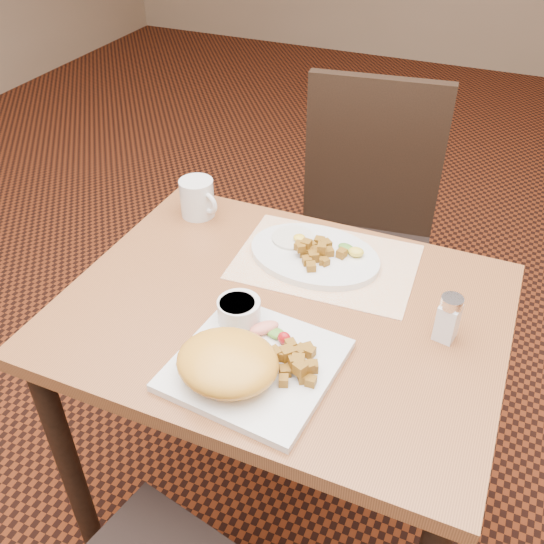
{
  "coord_description": "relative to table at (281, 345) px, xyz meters",
  "views": [
    {
      "loc": [
        0.36,
        -0.88,
        1.57
      ],
      "look_at": [
        -0.03,
        0.02,
        0.82
      ],
      "focal_mm": 40.0,
      "sensor_mm": 36.0,
      "label": 1
    }
  ],
  "objects": [
    {
      "name": "plate_square",
      "position": [
        0.02,
        -0.18,
        0.12
      ],
      "size": [
        0.3,
        0.3,
        0.02
      ],
      "primitive_type": "cube",
      "rotation": [
        0.0,
        0.0,
        -0.09
      ],
      "color": "silver",
      "rests_on": "table"
    },
    {
      "name": "garnish_ov",
      "position": [
        0.08,
        0.21,
        0.14
      ],
      "size": [
        0.07,
        0.05,
        0.02
      ],
      "color": "#387223",
      "rests_on": "plate_oval"
    },
    {
      "name": "salt_shaker",
      "position": [
        0.33,
        0.04,
        0.16
      ],
      "size": [
        0.05,
        0.05,
        0.1
      ],
      "color": "white",
      "rests_on": "table"
    },
    {
      "name": "ground",
      "position": [
        0.0,
        0.0,
        -0.64
      ],
      "size": [
        8.0,
        8.0,
        0.0
      ],
      "primitive_type": "plane",
      "color": "black",
      "rests_on": "ground"
    },
    {
      "name": "garnish_sq",
      "position": [
        0.02,
        -0.1,
        0.14
      ],
      "size": [
        0.09,
        0.06,
        0.03
      ],
      "color": "#387223",
      "rests_on": "plate_square"
    },
    {
      "name": "fried_egg",
      "position": [
        -0.06,
        0.22,
        0.13
      ],
      "size": [
        0.1,
        0.1,
        0.02
      ],
      "color": "white",
      "rests_on": "plate_oval"
    },
    {
      "name": "coffee_mug",
      "position": [
        -0.33,
        0.25,
        0.16
      ],
      "size": [
        0.11,
        0.08,
        0.1
      ],
      "color": "silver",
      "rests_on": "table"
    },
    {
      "name": "home_fries_ov",
      "position": [
        0.01,
        0.17,
        0.14
      ],
      "size": [
        0.11,
        0.12,
        0.04
      ],
      "color": "#966318",
      "rests_on": "plate_oval"
    },
    {
      "name": "placemat",
      "position": [
        0.03,
        0.18,
        0.11
      ],
      "size": [
        0.41,
        0.3,
        0.0
      ],
      "primitive_type": "cube",
      "rotation": [
        0.0,
        0.0,
        0.05
      ],
      "color": "white",
      "rests_on": "table"
    },
    {
      "name": "plate_oval",
      "position": [
        0.0,
        0.18,
        0.12
      ],
      "size": [
        0.32,
        0.25,
        0.02
      ],
      "primitive_type": null,
      "rotation": [
        0.0,
        0.0,
        -0.09
      ],
      "color": "silver",
      "rests_on": "placemat"
    },
    {
      "name": "table",
      "position": [
        0.0,
        0.0,
        0.0
      ],
      "size": [
        0.9,
        0.7,
        0.75
      ],
      "color": "#96572E",
      "rests_on": "ground"
    },
    {
      "name": "home_fries_sq",
      "position": [
        0.1,
        -0.16,
        0.14
      ],
      "size": [
        0.1,
        0.12,
        0.04
      ],
      "color": "#966318",
      "rests_on": "plate_square"
    },
    {
      "name": "chair_far",
      "position": [
        -0.01,
        0.68,
        -0.1
      ],
      "size": [
        0.47,
        0.48,
        0.97
      ],
      "rotation": [
        0.0,
        0.0,
        3.27
      ],
      "color": "black",
      "rests_on": "ground"
    },
    {
      "name": "hollandaise_mound",
      "position": [
        -0.01,
        -0.23,
        0.16
      ],
      "size": [
        0.19,
        0.16,
        0.07
      ],
      "color": "gold",
      "rests_on": "plate_square"
    },
    {
      "name": "ramekin",
      "position": [
        -0.05,
        -0.09,
        0.15
      ],
      "size": [
        0.08,
        0.08,
        0.05
      ],
      "color": "silver",
      "rests_on": "plate_square"
    }
  ]
}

